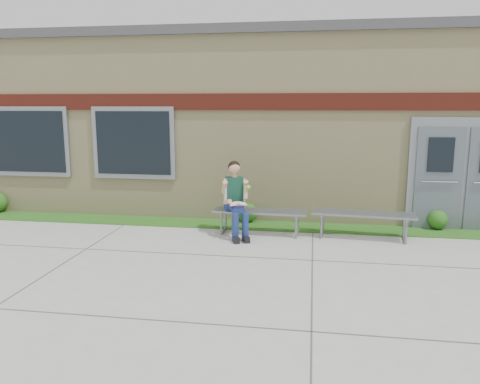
# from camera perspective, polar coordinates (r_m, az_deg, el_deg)

# --- Properties ---
(ground) EXTENTS (80.00, 80.00, 0.00)m
(ground) POSITION_cam_1_polar(r_m,az_deg,el_deg) (7.50, 1.05, -9.20)
(ground) COLOR #9E9E99
(ground) RESTS_ON ground
(grass_strip) EXTENTS (16.00, 0.80, 0.02)m
(grass_strip) POSITION_cam_1_polar(r_m,az_deg,el_deg) (9.97, 3.09, -4.12)
(grass_strip) COLOR #235516
(grass_strip) RESTS_ON ground
(school_building) EXTENTS (16.20, 6.22, 4.20)m
(school_building) POSITION_cam_1_polar(r_m,az_deg,el_deg) (13.03, 4.71, 8.64)
(school_building) COLOR beige
(school_building) RESTS_ON ground
(bench_left) EXTENTS (1.86, 0.58, 0.48)m
(bench_left) POSITION_cam_1_polar(r_m,az_deg,el_deg) (9.31, 2.42, -2.89)
(bench_left) COLOR slate
(bench_left) RESTS_ON ground
(bench_right) EXTENTS (1.97, 0.71, 0.50)m
(bench_right) POSITION_cam_1_polar(r_m,az_deg,el_deg) (9.30, 14.77, -3.14)
(bench_right) COLOR slate
(bench_right) RESTS_ON ground
(girl) EXTENTS (0.66, 0.93, 1.47)m
(girl) POSITION_cam_1_polar(r_m,az_deg,el_deg) (9.08, -0.50, -0.72)
(girl) COLOR navy
(girl) RESTS_ON ground
(shrub_mid) EXTENTS (0.42, 0.42, 0.42)m
(shrub_mid) POSITION_cam_1_polar(r_m,az_deg,el_deg) (10.21, 0.95, -2.50)
(shrub_mid) COLOR #235516
(shrub_mid) RESTS_ON grass_strip
(shrub_east) EXTENTS (0.39, 0.39, 0.39)m
(shrub_east) POSITION_cam_1_polar(r_m,az_deg,el_deg) (10.44, 22.94, -3.12)
(shrub_east) COLOR #235516
(shrub_east) RESTS_ON grass_strip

